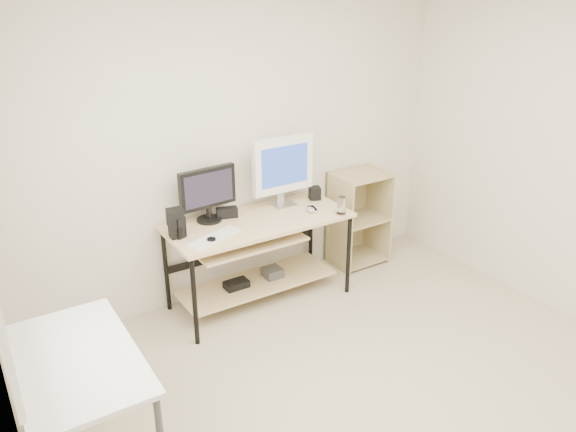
% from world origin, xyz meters
% --- Properties ---
extents(room, '(4.01, 4.01, 2.62)m').
position_xyz_m(room, '(-0.14, 0.04, 1.32)').
color(room, '#BBAD90').
rests_on(room, ground).
extents(desk, '(1.50, 0.65, 0.75)m').
position_xyz_m(desk, '(-0.03, 1.66, 0.54)').
color(desk, '#D9BF89').
rests_on(desk, ground).
extents(side_table, '(0.60, 1.00, 0.75)m').
position_xyz_m(side_table, '(-1.68, 0.60, 0.67)').
color(side_table, white).
rests_on(side_table, ground).
extents(shelf_unit, '(0.50, 0.40, 0.90)m').
position_xyz_m(shelf_unit, '(1.15, 1.82, 0.45)').
color(shelf_unit, tan).
rests_on(shelf_unit, ground).
extents(black_monitor, '(0.48, 0.20, 0.44)m').
position_xyz_m(black_monitor, '(-0.35, 1.84, 1.00)').
color(black_monitor, black).
rests_on(black_monitor, desk).
extents(white_imac, '(0.56, 0.18, 0.60)m').
position_xyz_m(white_imac, '(0.33, 1.81, 1.10)').
color(white_imac, silver).
rests_on(white_imac, desk).
extents(keyboard, '(0.47, 0.27, 0.02)m').
position_xyz_m(keyboard, '(-0.46, 1.52, 0.76)').
color(keyboard, white).
rests_on(keyboard, desk).
extents(mouse, '(0.09, 0.12, 0.04)m').
position_xyz_m(mouse, '(0.45, 1.57, 0.77)').
color(mouse, '#B8B8BD').
rests_on(mouse, desk).
extents(center_speaker, '(0.18, 0.12, 0.08)m').
position_xyz_m(center_speaker, '(-0.20, 1.83, 0.79)').
color(center_speaker, black).
rests_on(center_speaker, desk).
extents(speaker_left, '(0.12, 0.12, 0.22)m').
position_xyz_m(speaker_left, '(-0.68, 1.70, 0.87)').
color(speaker_left, black).
rests_on(speaker_left, desk).
extents(speaker_right, '(0.12, 0.12, 0.11)m').
position_xyz_m(speaker_right, '(0.64, 1.79, 0.81)').
color(speaker_right, black).
rests_on(speaker_right, desk).
extents(audio_controller, '(0.09, 0.08, 0.16)m').
position_xyz_m(audio_controller, '(-0.66, 1.67, 0.83)').
color(audio_controller, black).
rests_on(audio_controller, desk).
extents(volume_puck, '(0.09, 0.09, 0.03)m').
position_xyz_m(volume_puck, '(-0.50, 1.48, 0.76)').
color(volume_puck, black).
rests_on(volume_puck, desk).
extents(smartphone, '(0.08, 0.12, 0.01)m').
position_xyz_m(smartphone, '(0.50, 1.62, 0.75)').
color(smartphone, black).
rests_on(smartphone, desk).
extents(coaster, '(0.11, 0.11, 0.01)m').
position_xyz_m(coaster, '(0.63, 1.39, 0.75)').
color(coaster, '#8B5E3F').
rests_on(coaster, desk).
extents(drinking_glass, '(0.09, 0.09, 0.14)m').
position_xyz_m(drinking_glass, '(0.63, 1.39, 0.83)').
color(drinking_glass, white).
rests_on(drinking_glass, coaster).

